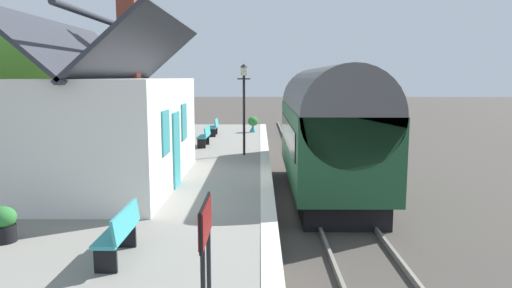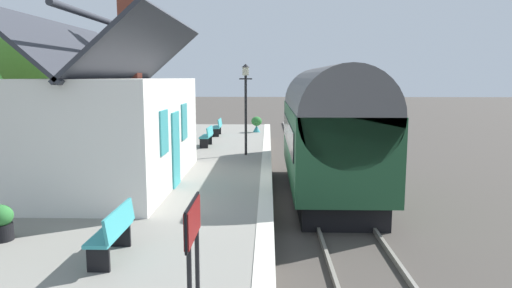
# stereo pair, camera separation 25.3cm
# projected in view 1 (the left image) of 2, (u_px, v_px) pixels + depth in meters

# --- Properties ---
(ground_plane) EXTENTS (160.00, 160.00, 0.00)m
(ground_plane) POSITION_uv_depth(u_px,v_px,m) (304.00, 205.00, 14.42)
(ground_plane) COLOR #423D38
(platform) EXTENTS (32.00, 6.69, 0.91)m
(platform) POSITION_uv_depth(u_px,v_px,m) (165.00, 191.00, 14.39)
(platform) COLOR gray
(platform) RESTS_ON ground
(platform_edge_coping) EXTENTS (32.00, 0.36, 0.02)m
(platform_edge_coping) POSITION_uv_depth(u_px,v_px,m) (266.00, 177.00, 14.30)
(platform_edge_coping) COLOR beige
(platform_edge_coping) RESTS_ON platform
(rail_near) EXTENTS (52.00, 0.08, 0.14)m
(rail_near) POSITION_uv_depth(u_px,v_px,m) (356.00, 203.00, 14.40)
(rail_near) COLOR gray
(rail_near) RESTS_ON ground
(rail_far) EXTENTS (52.00, 0.08, 0.14)m
(rail_far) POSITION_uv_depth(u_px,v_px,m) (310.00, 203.00, 14.41)
(rail_far) COLOR gray
(rail_far) RESTS_ON ground
(train) EXTENTS (8.37, 2.73, 4.32)m
(train) POSITION_uv_depth(u_px,v_px,m) (328.00, 130.00, 15.34)
(train) COLOR black
(train) RESTS_ON ground
(station_building) EXTENTS (7.44, 3.77, 5.93)m
(station_building) POSITION_uv_depth(u_px,v_px,m) (116.00, 126.00, 13.24)
(station_building) COLOR white
(station_building) RESTS_ON platform
(bench_mid_platform) EXTENTS (1.40, 0.44, 0.88)m
(bench_mid_platform) POSITION_uv_depth(u_px,v_px,m) (214.00, 127.00, 24.30)
(bench_mid_platform) COLOR teal
(bench_mid_platform) RESTS_ON platform
(bench_near_building) EXTENTS (1.41, 0.48, 0.88)m
(bench_near_building) POSITION_uv_depth(u_px,v_px,m) (205.00, 136.00, 20.49)
(bench_near_building) COLOR teal
(bench_near_building) RESTS_ON platform
(bench_platform_end) EXTENTS (1.40, 0.43, 0.88)m
(bench_platform_end) POSITION_uv_depth(u_px,v_px,m) (120.00, 232.00, 7.76)
(bench_platform_end) COLOR teal
(bench_platform_end) RESTS_ON platform
(planter_by_door) EXTENTS (0.42, 0.42, 0.80)m
(planter_by_door) POSITION_uv_depth(u_px,v_px,m) (177.00, 139.00, 19.92)
(planter_by_door) COLOR black
(planter_by_door) RESTS_ON platform
(planter_bench_right) EXTENTS (0.59, 0.59, 0.87)m
(planter_bench_right) POSITION_uv_depth(u_px,v_px,m) (253.00, 123.00, 25.86)
(planter_bench_right) COLOR teal
(planter_bench_right) RESTS_ON platform
(planter_corner_building) EXTENTS (0.46, 0.46, 0.69)m
(planter_corner_building) POSITION_uv_depth(u_px,v_px,m) (4.00, 224.00, 8.61)
(planter_corner_building) COLOR black
(planter_corner_building) RESTS_ON platform
(planter_under_sign) EXTENTS (0.96, 0.32, 0.63)m
(planter_under_sign) POSITION_uv_depth(u_px,v_px,m) (137.00, 140.00, 20.53)
(planter_under_sign) COLOR gray
(planter_under_sign) RESTS_ON platform
(lamp_post_platform) EXTENTS (0.32, 0.50, 3.57)m
(lamp_post_platform) POSITION_uv_depth(u_px,v_px,m) (244.00, 92.00, 17.98)
(lamp_post_platform) COLOR black
(lamp_post_platform) RESTS_ON platform
(station_sign_board) EXTENTS (0.96, 0.06, 1.57)m
(station_sign_board) POSITION_uv_depth(u_px,v_px,m) (205.00, 232.00, 5.64)
(station_sign_board) COLOR black
(station_sign_board) RESTS_ON platform
(tree_far_left) EXTENTS (3.71, 3.78, 6.71)m
(tree_far_left) POSITION_uv_depth(u_px,v_px,m) (36.00, 60.00, 21.81)
(tree_far_left) COLOR #4C3828
(tree_far_left) RESTS_ON ground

